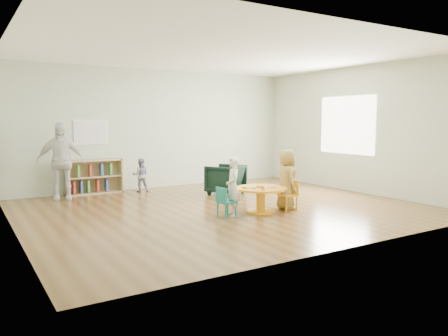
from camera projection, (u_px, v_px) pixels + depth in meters
name	position (u px, v px, depth m)	size (l,w,h in m)	color
room	(224.00, 104.00, 7.85)	(7.10, 7.00, 2.80)	brown
activity_table	(261.00, 195.00, 7.63)	(0.89, 0.89, 0.49)	#FFAD15
kid_chair_left	(225.00, 201.00, 7.27)	(0.30, 0.30, 0.50)	#167C71
kid_chair_right	(290.00, 194.00, 7.88)	(0.30, 0.30, 0.54)	#FFAD15
bookshelf	(93.00, 177.00, 9.59)	(1.20, 0.30, 0.75)	tan
alphabet_poster	(91.00, 132.00, 9.60)	(0.74, 0.01, 0.54)	white
armchair	(226.00, 179.00, 9.50)	(0.70, 0.72, 0.65)	black
child_left	(233.00, 187.00, 7.34)	(0.36, 0.24, 1.00)	white
child_right	(286.00, 179.00, 7.90)	(0.53, 0.35, 1.09)	yellow
toddler	(141.00, 175.00, 9.80)	(0.37, 0.29, 0.76)	#1A1B43
adult_caretaker	(61.00, 161.00, 8.82)	(0.92, 0.38, 1.57)	silver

